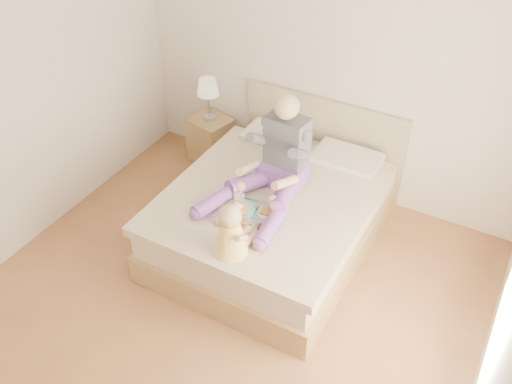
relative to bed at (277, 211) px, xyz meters
The scene contains 7 objects.
room 1.61m from the bed, 85.70° to the right, with size 4.02×4.22×2.71m.
bed is the anchor object (origin of this frame).
nightstand 1.47m from the bed, 147.24° to the left, with size 0.50×0.46×0.51m.
lamp 1.57m from the bed, 147.44° to the left, with size 0.23×0.23×0.47m.
adult 0.56m from the bed, 98.26° to the right, with size 0.75×1.09×0.89m.
tray 0.58m from the bed, 92.92° to the right, with size 0.54×0.44×0.14m.
baby 1.02m from the bed, 85.78° to the right, with size 0.30×0.40×0.45m.
Camera 1 is at (1.78, -2.50, 3.70)m, focal length 40.00 mm.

